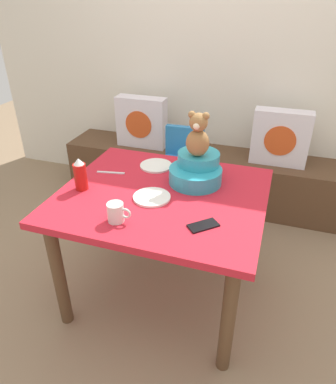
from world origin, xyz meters
TOP-DOWN VIEW (x-y plane):
  - ground_plane at (0.00, 0.00)m, footprint 8.00×8.00m
  - back_wall at (0.00, 1.50)m, footprint 4.40×0.10m
  - window_bench at (0.00, 1.23)m, footprint 2.60×0.44m
  - pillow_floral_left at (-0.62, 1.21)m, footprint 0.44×0.15m
  - pillow_floral_right at (0.57, 1.21)m, footprint 0.44×0.15m
  - dining_table at (0.00, 0.00)m, footprint 1.11×0.96m
  - highchair at (-0.13, 0.80)m, footprint 0.34×0.46m
  - infant_seat_teal at (0.14, 0.19)m, footprint 0.30×0.33m
  - teddy_bear at (0.14, 0.19)m, footprint 0.13×0.12m
  - ketchup_bottle at (-0.44, -0.10)m, footprint 0.07×0.07m
  - coffee_mug at (-0.12, -0.32)m, footprint 0.12×0.08m
  - dinner_plate_near at (-0.03, -0.07)m, footprint 0.20×0.20m
  - dinner_plate_far at (-0.14, 0.30)m, footprint 0.20×0.20m
  - cell_phone at (0.29, -0.23)m, footprint 0.15×0.15m
  - table_fork at (-0.37, 0.13)m, footprint 0.17×0.05m

SIDE VIEW (x-z plane):
  - ground_plane at x=0.00m, z-range 0.00..0.00m
  - window_bench at x=0.00m, z-range 0.00..0.46m
  - highchair at x=-0.13m, z-range 0.13..0.92m
  - dining_table at x=0.00m, z-range 0.26..1.00m
  - pillow_floral_left at x=-0.62m, z-range 0.46..0.90m
  - pillow_floral_right at x=0.57m, z-range 0.46..0.90m
  - table_fork at x=-0.37m, z-range 0.74..0.75m
  - cell_phone at x=0.29m, z-range 0.74..0.75m
  - dinner_plate_near at x=-0.03m, z-range 0.74..0.75m
  - dinner_plate_far at x=-0.14m, z-range 0.74..0.75m
  - coffee_mug at x=-0.12m, z-range 0.74..0.84m
  - infant_seat_teal at x=0.14m, z-range 0.73..0.89m
  - ketchup_bottle at x=-0.44m, z-range 0.73..0.92m
  - teddy_bear at x=0.14m, z-range 0.89..1.14m
  - back_wall at x=0.00m, z-range 0.00..2.60m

